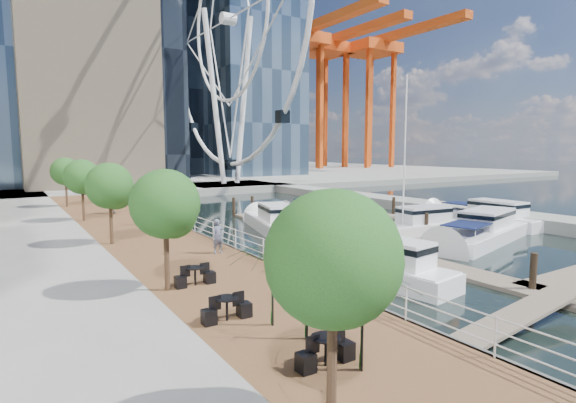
% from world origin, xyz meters
% --- Properties ---
extents(ground, '(520.00, 520.00, 0.00)m').
position_xyz_m(ground, '(0.00, 0.00, 0.00)').
color(ground, black).
rests_on(ground, ground).
extents(boardwalk, '(6.00, 60.00, 1.00)m').
position_xyz_m(boardwalk, '(-9.00, 15.00, 0.50)').
color(boardwalk, brown).
rests_on(boardwalk, ground).
extents(seawall, '(0.25, 60.00, 1.00)m').
position_xyz_m(seawall, '(-6.00, 15.00, 0.50)').
color(seawall, '#595954').
rests_on(seawall, ground).
extents(land_far, '(200.00, 114.00, 1.00)m').
position_xyz_m(land_far, '(0.00, 102.00, 0.50)').
color(land_far, gray).
rests_on(land_far, ground).
extents(breakwater, '(4.00, 60.00, 1.00)m').
position_xyz_m(breakwater, '(20.00, 20.00, 0.50)').
color(breakwater, gray).
rests_on(breakwater, ground).
extents(pier, '(14.00, 12.00, 1.00)m').
position_xyz_m(pier, '(14.00, 52.00, 0.50)').
color(pier, gray).
rests_on(pier, ground).
extents(railing, '(0.10, 60.00, 1.05)m').
position_xyz_m(railing, '(-6.10, 15.00, 1.52)').
color(railing, white).
rests_on(railing, boardwalk).
extents(floating_docks, '(16.00, 34.00, 2.60)m').
position_xyz_m(floating_docks, '(7.97, 9.98, 0.49)').
color(floating_docks, '#6D6051').
rests_on(floating_docks, ground).
extents(ferris_wheel, '(5.80, 45.60, 47.80)m').
position_xyz_m(ferris_wheel, '(14.00, 52.00, 25.92)').
color(ferris_wheel, white).
rests_on(ferris_wheel, ground).
extents(port_cranes, '(40.00, 52.00, 38.00)m').
position_xyz_m(port_cranes, '(67.67, 95.67, 20.00)').
color(port_cranes, '#D84C14').
rests_on(port_cranes, ground).
extents(street_trees, '(2.60, 42.60, 4.60)m').
position_xyz_m(street_trees, '(-11.40, 14.00, 4.29)').
color(street_trees, '#3F2B1C').
rests_on(street_trees, ground).
extents(cafe_tables, '(2.50, 13.70, 0.74)m').
position_xyz_m(cafe_tables, '(-10.40, -2.00, 1.37)').
color(cafe_tables, black).
rests_on(cafe_tables, ground).
extents(yacht_foreground, '(12.25, 6.06, 2.15)m').
position_xyz_m(yacht_foreground, '(10.81, 5.93, 0.00)').
color(yacht_foreground, white).
rests_on(yacht_foreground, ground).
extents(pedestrian_near, '(0.71, 0.52, 1.78)m').
position_xyz_m(pedestrian_near, '(-7.29, 8.62, 1.89)').
color(pedestrian_near, '#53586F').
rests_on(pedestrian_near, boardwalk).
extents(pedestrian_mid, '(0.90, 1.06, 1.91)m').
position_xyz_m(pedestrian_mid, '(-8.00, 19.42, 1.96)').
color(pedestrian_mid, gray).
rests_on(pedestrian_mid, boardwalk).
extents(pedestrian_far, '(1.09, 0.93, 1.76)m').
position_xyz_m(pedestrian_far, '(-8.80, 26.72, 1.88)').
color(pedestrian_far, '#373B45').
rests_on(pedestrian_far, boardwalk).
extents(moored_yachts, '(22.47, 36.03, 11.50)m').
position_xyz_m(moored_yachts, '(8.46, 10.39, 0.00)').
color(moored_yachts, silver).
rests_on(moored_yachts, ground).
extents(cafe_seating, '(3.79, 7.04, 2.54)m').
position_xyz_m(cafe_seating, '(-9.60, -2.72, 2.23)').
color(cafe_seating, '#0E3510').
rests_on(cafe_seating, ground).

